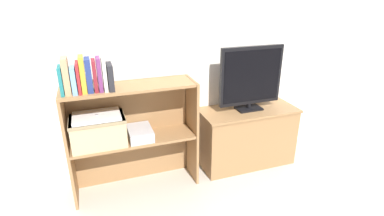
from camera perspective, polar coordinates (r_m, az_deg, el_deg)
The scene contains 19 objects.
ground_plane at distance 2.57m, azimuth 1.08°, elevation -14.28°, with size 16.00×16.00×0.00m, color #BCB2A3.
wall_back at distance 2.46m, azimuth -2.03°, elevation 14.53°, with size 10.00×0.05×2.40m.
tv_stand at distance 2.77m, azimuth 10.32°, elevation -5.28°, with size 0.85×0.38×0.53m.
tv at distance 2.56m, azimuth 11.19°, elevation 5.75°, with size 0.56×0.14×0.55m.
bookshelf_lower_tier at distance 2.49m, azimuth -10.94°, elevation -8.34°, with size 0.96×0.28×0.44m.
bookshelf_upper_tier at distance 2.30m, azimuth -11.72°, elevation 1.01°, with size 0.96×0.28×0.42m.
book_teal at distance 2.12m, azimuth -23.67°, elevation 4.83°, with size 0.02×0.14×0.19m.
book_tan at distance 2.11m, azimuth -22.85°, elevation 5.67°, with size 0.04×0.13×0.24m.
book_skyblue at distance 2.12m, azimuth -21.61°, elevation 5.00°, with size 0.03×0.14×0.18m.
book_crimson at distance 2.12m, azimuth -20.83°, elevation 5.46°, with size 0.02×0.15×0.20m.
book_mustard at distance 2.11m, azimuth -20.13°, elevation 6.05°, with size 0.03×0.12×0.24m.
book_navy at distance 2.11m, azimuth -19.08°, elevation 5.97°, with size 0.04×0.12×0.23m.
book_maroon at distance 2.11m, azimuth -18.04°, elevation 5.90°, with size 0.02×0.12×0.21m.
book_plum at distance 2.11m, azimuth -17.24°, elevation 6.18°, with size 0.03×0.13×0.23m.
book_ivory at distance 2.11m, azimuth -16.38°, elevation 6.36°, with size 0.02×0.14×0.23m.
book_charcoal at distance 2.12m, azimuth -15.33°, elevation 5.79°, with size 0.04×0.16×0.18m.
storage_basket_left at distance 2.28m, azimuth -17.41°, elevation -3.99°, with size 0.39×0.25×0.22m.
laptop at distance 2.23m, azimuth -17.72°, elevation -1.49°, with size 0.33×0.23×0.02m.
magazine_stack at distance 2.34m, azimuth -9.88°, elevation -4.72°, with size 0.18×0.24×0.08m.
Camera 1 is at (-0.73, -1.93, 1.53)m, focal length 28.00 mm.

